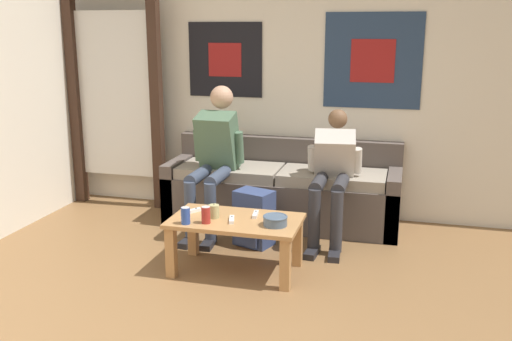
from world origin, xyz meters
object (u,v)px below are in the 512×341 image
(couch, at_px, (282,192))
(pillar_candle, at_px, (214,211))
(person_seated_teen, at_px, (332,171))
(game_controller_far_center, at_px, (193,211))
(ceramic_bowl, at_px, (275,220))
(game_controller_near_left, at_px, (255,214))
(drink_can_red, at_px, (206,215))
(drink_can_blue, at_px, (186,216))
(backpack, at_px, (253,219))
(person_seated_adult, at_px, (215,153))
(coffee_table, at_px, (236,229))
(game_controller_near_right, at_px, (232,220))

(couch, xyz_separation_m, pillar_candle, (-0.25, -1.21, 0.17))
(person_seated_teen, xyz_separation_m, game_controller_far_center, (-0.96, -0.79, -0.19))
(ceramic_bowl, bearing_deg, game_controller_far_center, 169.54)
(pillar_candle, distance_m, game_controller_near_left, 0.31)
(pillar_candle, relative_size, drink_can_red, 0.91)
(pillar_candle, bearing_deg, drink_can_red, -97.94)
(ceramic_bowl, relative_size, pillar_candle, 1.59)
(person_seated_teen, relative_size, ceramic_bowl, 6.16)
(person_seated_teen, bearing_deg, pillar_candle, -131.00)
(pillar_candle, height_order, drink_can_blue, drink_can_blue)
(backpack, distance_m, drink_can_blue, 0.84)
(person_seated_adult, distance_m, ceramic_bowl, 1.23)
(drink_can_red, relative_size, game_controller_near_left, 0.84)
(game_controller_near_left, bearing_deg, game_controller_far_center, -174.69)
(person_seated_adult, relative_size, game_controller_near_left, 8.68)
(coffee_table, bearing_deg, person_seated_adult, 117.95)
(pillar_candle, xyz_separation_m, game_controller_near_left, (0.28, 0.12, -0.04))
(coffee_table, relative_size, backpack, 2.05)
(person_seated_teen, bearing_deg, backpack, -153.23)
(game_controller_far_center, bearing_deg, ceramic_bowl, -10.46)
(ceramic_bowl, height_order, game_controller_near_left, ceramic_bowl)
(backpack, distance_m, game_controller_far_center, 0.63)
(pillar_candle, bearing_deg, game_controller_far_center, 158.49)
(person_seated_teen, height_order, ceramic_bowl, person_seated_teen)
(pillar_candle, bearing_deg, person_seated_teen, 49.00)
(person_seated_teen, xyz_separation_m, game_controller_near_right, (-0.61, -0.91, -0.19))
(pillar_candle, bearing_deg, coffee_table, 6.47)
(person_seated_adult, relative_size, game_controller_near_right, 8.64)
(couch, bearing_deg, game_controller_near_right, -94.69)
(coffee_table, relative_size, person_seated_adult, 0.75)
(ceramic_bowl, bearing_deg, game_controller_near_left, 138.46)
(game_controller_near_left, bearing_deg, coffee_table, -139.32)
(backpack, bearing_deg, game_controller_near_left, -72.83)
(person_seated_teen, height_order, game_controller_near_left, person_seated_teen)
(pillar_candle, xyz_separation_m, game_controller_near_right, (0.15, -0.04, -0.04))
(person_seated_adult, distance_m, pillar_candle, 0.96)
(drink_can_blue, xyz_separation_m, game_controller_far_center, (-0.05, 0.26, -0.05))
(person_seated_teen, xyz_separation_m, drink_can_blue, (-0.91, -1.05, -0.14))
(game_controller_near_right, distance_m, game_controller_far_center, 0.37)
(person_seated_adult, bearing_deg, couch, 31.06)
(backpack, relative_size, drink_can_blue, 3.80)
(pillar_candle, bearing_deg, backpack, 75.17)
(couch, height_order, person_seated_adult, person_seated_adult)
(person_seated_teen, bearing_deg, game_controller_near_left, -122.32)
(ceramic_bowl, distance_m, game_controller_near_left, 0.26)
(drink_can_blue, xyz_separation_m, game_controller_near_right, (0.30, 0.14, -0.05))
(couch, relative_size, ceramic_bowl, 12.11)
(couch, relative_size, coffee_table, 2.24)
(coffee_table, height_order, game_controller_near_left, game_controller_near_left)
(coffee_table, height_order, game_controller_far_center, game_controller_far_center)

